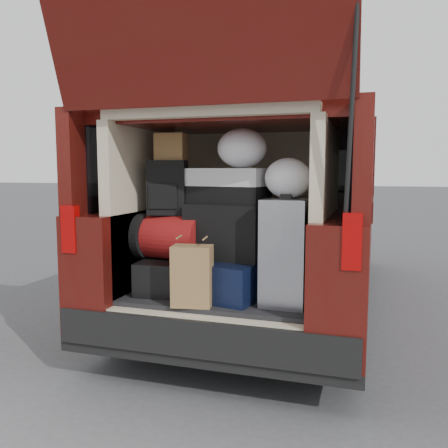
{
  "coord_description": "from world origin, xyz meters",
  "views": [
    {
      "loc": [
        0.96,
        -2.86,
        1.39
      ],
      "look_at": [
        -0.01,
        0.2,
        1.02
      ],
      "focal_mm": 38.0,
      "sensor_mm": 36.0,
      "label": 1
    }
  ],
  "objects": [
    {
      "name": "navy_hardshell",
      "position": [
        0.06,
        0.12,
        0.67
      ],
      "size": [
        0.56,
        0.64,
        0.25
      ],
      "primitive_type": "cube",
      "rotation": [
        0.0,
        0.0,
        -0.2
      ],
      "color": "black",
      "rests_on": "load_floor"
    },
    {
      "name": "twotone_duffel",
      "position": [
        0.02,
        0.2,
        1.28
      ],
      "size": [
        0.57,
        0.36,
        0.24
      ],
      "primitive_type": "cube",
      "rotation": [
        0.0,
        0.0,
        -0.17
      ],
      "color": "silver",
      "rests_on": "black_soft_case"
    },
    {
      "name": "kraft_bag",
      "position": [
        -0.1,
        -0.18,
        0.74
      ],
      "size": [
        0.27,
        0.19,
        0.38
      ],
      "primitive_type": "cube",
      "rotation": [
        0.0,
        0.0,
        0.16
      ],
      "color": "#8D633F",
      "rests_on": "load_floor"
    },
    {
      "name": "minivan",
      "position": [
        0.0,
        1.86,
        0.91
      ],
      "size": [
        1.9,
        5.35,
        2.77
      ],
      "color": "black",
      "rests_on": "ground"
    },
    {
      "name": "backpack",
      "position": [
        -0.4,
        0.14,
        1.27
      ],
      "size": [
        0.29,
        0.21,
        0.37
      ],
      "primitive_type": "cube",
      "rotation": [
        0.0,
        0.0,
        0.21
      ],
      "color": "black",
      "rests_on": "red_duffel"
    },
    {
      "name": "black_soft_case",
      "position": [
        0.02,
        0.16,
        0.98
      ],
      "size": [
        0.54,
        0.35,
        0.37
      ],
      "primitive_type": "cube",
      "rotation": [
        0.0,
        0.0,
        -0.08
      ],
      "color": "black",
      "rests_on": "navy_hardshell"
    },
    {
      "name": "silver_roller",
      "position": [
        0.45,
        0.09,
        0.88
      ],
      "size": [
        0.28,
        0.45,
        0.66
      ],
      "primitive_type": "cube",
      "rotation": [
        0.0,
        0.0,
        -0.02
      ],
      "color": "silver",
      "rests_on": "load_floor"
    },
    {
      "name": "grocery_sack_lower",
      "position": [
        -0.39,
        0.18,
        1.55
      ],
      "size": [
        0.22,
        0.19,
        0.18
      ],
      "primitive_type": "cube",
      "rotation": [
        0.0,
        0.0,
        0.12
      ],
      "color": "brown",
      "rests_on": "backpack"
    },
    {
      "name": "plastic_bag_right",
      "position": [
        0.44,
        0.09,
        1.34
      ],
      "size": [
        0.31,
        0.29,
        0.25
      ],
      "primitive_type": "ellipsoid",
      "rotation": [
        0.0,
        0.0,
        0.06
      ],
      "color": "white",
      "rests_on": "silver_roller"
    },
    {
      "name": "ground",
      "position": [
        0.0,
        0.0,
        0.0
      ],
      "size": [
        80.0,
        80.0,
        0.0
      ],
      "primitive_type": "plane",
      "color": "#3E3E41",
      "rests_on": "ground"
    },
    {
      "name": "load_floor",
      "position": [
        0.0,
        0.28,
        0.28
      ],
      "size": [
        1.24,
        1.05,
        0.55
      ],
      "primitive_type": "cube",
      "color": "black",
      "rests_on": "ground"
    },
    {
      "name": "red_duffel",
      "position": [
        -0.37,
        0.12,
        0.93
      ],
      "size": [
        0.51,
        0.37,
        0.31
      ],
      "primitive_type": "cube",
      "rotation": [
        0.0,
        0.0,
        -0.14
      ],
      "color": "#9F1B0E",
      "rests_on": "black_hardshell"
    },
    {
      "name": "black_hardshell",
      "position": [
        -0.36,
        0.15,
        0.66
      ],
      "size": [
        0.46,
        0.6,
        0.22
      ],
      "primitive_type": "cube",
      "rotation": [
        0.0,
        0.0,
        0.1
      ],
      "color": "black",
      "rests_on": "load_floor"
    },
    {
      "name": "plastic_bag_center",
      "position": [
        0.12,
        0.19,
        1.53
      ],
      "size": [
        0.34,
        0.31,
        0.26
      ],
      "primitive_type": "ellipsoid",
      "rotation": [
        0.0,
        0.0,
        0.02
      ],
      "color": "white",
      "rests_on": "twotone_duffel"
    }
  ]
}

